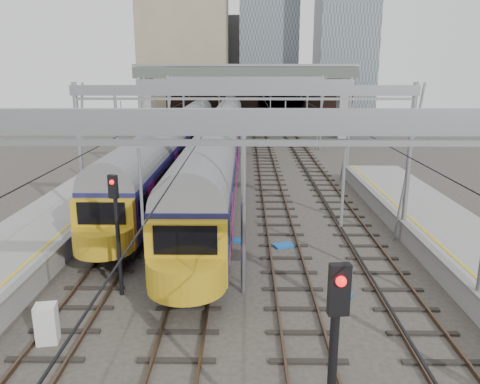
{
  "coord_description": "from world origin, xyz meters",
  "views": [
    {
      "loc": [
        0.07,
        -14.95,
        8.56
      ],
      "look_at": [
        -0.21,
        8.56,
        2.4
      ],
      "focal_mm": 35.0,
      "sensor_mm": 36.0,
      "label": 1
    }
  ],
  "objects_px": {
    "train_second": "(180,138)",
    "relay_cabinet": "(47,324)",
    "train_main": "(226,127)",
    "signal_near_left": "(116,221)",
    "signal_near_centre": "(334,361)"
  },
  "relations": [
    {
      "from": "train_main",
      "to": "relay_cabinet",
      "type": "height_order",
      "value": "train_main"
    },
    {
      "from": "signal_near_centre",
      "to": "signal_near_left",
      "type": "bearing_deg",
      "value": 120.29
    },
    {
      "from": "train_main",
      "to": "relay_cabinet",
      "type": "relative_size",
      "value": 52.56
    },
    {
      "from": "train_second",
      "to": "signal_near_centre",
      "type": "bearing_deg",
      "value": -77.57
    },
    {
      "from": "signal_near_centre",
      "to": "relay_cabinet",
      "type": "xyz_separation_m",
      "value": [
        -8.03,
        5.73,
        -2.65
      ]
    },
    {
      "from": "train_main",
      "to": "signal_near_centre",
      "type": "height_order",
      "value": "signal_near_centre"
    },
    {
      "from": "train_second",
      "to": "relay_cabinet",
      "type": "distance_m",
      "value": 29.39
    },
    {
      "from": "train_main",
      "to": "signal_near_left",
      "type": "bearing_deg",
      "value": -94.76
    },
    {
      "from": "signal_near_left",
      "to": "relay_cabinet",
      "type": "relative_size",
      "value": 3.68
    },
    {
      "from": "train_second",
      "to": "signal_near_left",
      "type": "xyz_separation_m",
      "value": [
        1.23,
        -26.08,
        0.6
      ]
    },
    {
      "from": "train_second",
      "to": "signal_near_centre",
      "type": "height_order",
      "value": "signal_near_centre"
    },
    {
      "from": "train_main",
      "to": "signal_near_left",
      "type": "xyz_separation_m",
      "value": [
        -2.77,
        -33.29,
        0.46
      ]
    },
    {
      "from": "train_main",
      "to": "relay_cabinet",
      "type": "distance_m",
      "value": 36.86
    },
    {
      "from": "train_main",
      "to": "train_second",
      "type": "height_order",
      "value": "train_main"
    },
    {
      "from": "train_second",
      "to": "relay_cabinet",
      "type": "relative_size",
      "value": 36.26
    }
  ]
}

